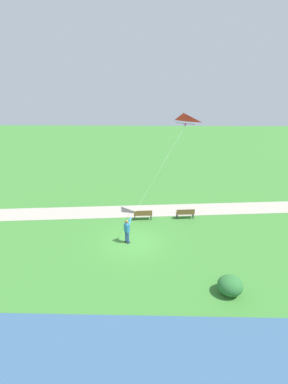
# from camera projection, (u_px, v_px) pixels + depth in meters

# --- Properties ---
(ground_plane) EXTENTS (120.00, 120.00, 0.00)m
(ground_plane) POSITION_uv_depth(u_px,v_px,m) (132.00, 242.00, 19.10)
(ground_plane) COLOR #3D7F33
(walkway_path) EXTENTS (5.17, 32.09, 0.02)m
(walkway_path) POSITION_uv_depth(u_px,v_px,m) (159.00, 210.00, 23.86)
(walkway_path) COLOR #ADA393
(walkway_path) RESTS_ON ground
(person_kite_flyer) EXTENTS (0.59, 0.60, 1.83)m
(person_kite_flyer) POSITION_uv_depth(u_px,v_px,m) (127.00, 229.00, 18.62)
(person_kite_flyer) COLOR #232328
(person_kite_flyer) RESTS_ON ground
(flying_kite) EXTENTS (4.17, 4.52, 6.62)m
(flying_kite) POSITION_uv_depth(u_px,v_px,m) (183.00, 121.00, 19.39)
(flying_kite) COLOR red
(park_bench_near_walkway) EXTENTS (0.57, 1.53, 0.88)m
(park_bench_near_walkway) POSITION_uv_depth(u_px,v_px,m) (143.00, 214.00, 22.03)
(park_bench_near_walkway) COLOR brown
(park_bench_near_walkway) RESTS_ON ground
(park_bench_far_walkway) EXTENTS (0.57, 1.53, 0.88)m
(park_bench_far_walkway) POSITION_uv_depth(u_px,v_px,m) (185.00, 213.00, 22.24)
(park_bench_far_walkway) COLOR brown
(park_bench_far_walkway) RESTS_ON ground
(lakeside_shrub) EXTENTS (1.27, 1.33, 1.01)m
(lakeside_shrub) POSITION_uv_depth(u_px,v_px,m) (230.00, 285.00, 14.16)
(lakeside_shrub) COLOR #2D7033
(lakeside_shrub) RESTS_ON ground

